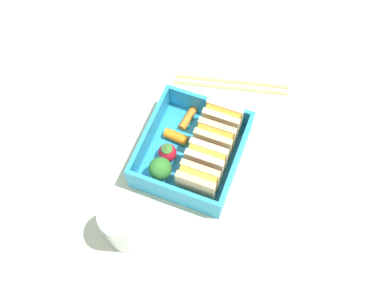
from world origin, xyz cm
name	(u,v)px	position (x,y,z in cm)	size (l,w,h in cm)	color
ground_plane	(192,160)	(0.00, 0.00, -1.00)	(120.00, 120.00, 2.00)	beige
bento_tray	(192,156)	(0.00, 0.00, 0.60)	(15.61, 14.17, 1.20)	#299BCF
bento_rim	(192,148)	(0.00, 0.00, 3.28)	(15.61, 14.17, 4.16)	#299BCF
sandwich_left	(222,121)	(-5.18, 2.78, 4.33)	(2.74, 5.57, 6.26)	beige
sandwich_center_left	(214,141)	(-1.73, 2.78, 4.33)	(2.74, 5.57, 6.26)	#E0C287
sandwich_center	(206,161)	(1.73, 2.78, 4.33)	(2.74, 5.57, 6.26)	beige
sandwich_center_right	(198,182)	(5.18, 2.78, 4.33)	(2.74, 5.57, 6.26)	#D6B583
carrot_stick_left	(189,117)	(-5.48, -2.64, 1.81)	(1.22, 1.22, 4.47)	orange
carrot_stick_far_left	(176,137)	(-1.50, -3.18, 1.97)	(1.53, 1.53, 3.65)	orange
strawberry_far_left	(167,153)	(1.76, -3.23, 2.72)	(2.79, 2.79, 3.39)	red
broccoli_floret	(160,169)	(5.05, -2.89, 4.03)	(3.31, 3.31, 4.61)	#85C364
chopstick_pair	(231,84)	(-14.79, 1.43, 0.35)	(6.37, 18.78, 0.70)	tan
drinking_glass	(124,225)	(14.39, -4.21, 4.49)	(5.37, 5.37, 8.98)	white
folded_napkin	(106,108)	(-3.26, -16.17, 0.20)	(10.79, 10.28, 0.40)	silver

